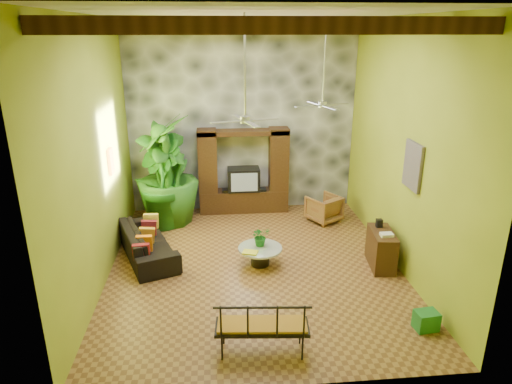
{
  "coord_description": "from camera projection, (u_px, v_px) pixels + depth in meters",
  "views": [
    {
      "loc": [
        -0.79,
        -8.55,
        4.74
      ],
      "look_at": [
        0.05,
        0.2,
        1.59
      ],
      "focal_mm": 32.0,
      "sensor_mm": 36.0,
      "label": 1
    }
  ],
  "objects": [
    {
      "name": "wall_art_painting",
      "position": [
        413.0,
        166.0,
        8.61
      ],
      "size": [
        0.06,
        0.7,
        0.9
      ],
      "primitive_type": "cube",
      "color": "#2A569B",
      "rests_on": "right_wall"
    },
    {
      "name": "tall_plant_a",
      "position": [
        165.0,
        174.0,
        11.53
      ],
      "size": [
        1.64,
        1.57,
        2.58
      ],
      "primitive_type": "imported",
      "rotation": [
        0.0,
        0.0,
        0.67
      ],
      "color": "#25661A",
      "rests_on": "ground"
    },
    {
      "name": "entertainment_center",
      "position": [
        244.0,
        177.0,
        12.3
      ],
      "size": [
        2.4,
        0.55,
        2.3
      ],
      "color": "black",
      "rests_on": "ground"
    },
    {
      "name": "back_wall",
      "position": [
        242.0,
        118.0,
        12.12
      ],
      "size": [
        6.0,
        0.02,
        5.0
      ],
      "primitive_type": "cube",
      "color": "olive",
      "rests_on": "ground"
    },
    {
      "name": "yellow_tray",
      "position": [
        250.0,
        252.0,
        9.36
      ],
      "size": [
        0.36,
        0.3,
        0.03
      ],
      "primitive_type": "cube",
      "rotation": [
        0.0,
        0.0,
        -0.33
      ],
      "color": "yellow",
      "rests_on": "coffee_table"
    },
    {
      "name": "green_bin",
      "position": [
        426.0,
        320.0,
        7.59
      ],
      "size": [
        0.4,
        0.32,
        0.33
      ],
      "primitive_type": "cube",
      "rotation": [
        0.0,
        0.0,
        0.11
      ],
      "color": "#1D6C24",
      "rests_on": "ground"
    },
    {
      "name": "centerpiece_plant",
      "position": [
        261.0,
        236.0,
        9.63
      ],
      "size": [
        0.46,
        0.42,
        0.42
      ],
      "primitive_type": "imported",
      "rotation": [
        0.0,
        0.0,
        0.28
      ],
      "color": "#19621C",
      "rests_on": "coffee_table"
    },
    {
      "name": "side_console",
      "position": [
        381.0,
        249.0,
        9.55
      ],
      "size": [
        0.55,
        1.02,
        0.78
      ],
      "primitive_type": "cube",
      "rotation": [
        0.0,
        0.0,
        -0.11
      ],
      "color": "#311B0F",
      "rests_on": "ground"
    },
    {
      "name": "sofa",
      "position": [
        147.0,
        242.0,
        9.99
      ],
      "size": [
        1.62,
        2.46,
        0.67
      ],
      "primitive_type": "imported",
      "rotation": [
        0.0,
        0.0,
        1.92
      ],
      "color": "black",
      "rests_on": "ground"
    },
    {
      "name": "tall_plant_b",
      "position": [
        160.0,
        182.0,
        11.33
      ],
      "size": [
        1.49,
        1.61,
        2.33
      ],
      "primitive_type": "imported",
      "rotation": [
        0.0,
        0.0,
        2.02
      ],
      "color": "#1E671B",
      "rests_on": "ground"
    },
    {
      "name": "coffee_table",
      "position": [
        260.0,
        254.0,
        9.65
      ],
      "size": [
        0.93,
        0.93,
        0.4
      ],
      "rotation": [
        0.0,
        0.0,
        -0.35
      ],
      "color": "black",
      "rests_on": "ground"
    },
    {
      "name": "ceiling_fan_back",
      "position": [
        323.0,
        95.0,
        9.81
      ],
      "size": [
        1.28,
        1.28,
        1.86
      ],
      "color": "#AEAEB3",
      "rests_on": "ceiling"
    },
    {
      "name": "iron_bench",
      "position": [
        263.0,
        325.0,
        6.85
      ],
      "size": [
        1.46,
        0.64,
        0.57
      ],
      "rotation": [
        0.0,
        0.0,
        -0.09
      ],
      "color": "black",
      "rests_on": "ground"
    },
    {
      "name": "left_wall",
      "position": [
        96.0,
        155.0,
        8.57
      ],
      "size": [
        0.02,
        7.0,
        5.0
      ],
      "primitive_type": "cube",
      "color": "olive",
      "rests_on": "ground"
    },
    {
      "name": "stone_accent_wall",
      "position": [
        242.0,
        119.0,
        12.06
      ],
      "size": [
        5.98,
        0.1,
        4.98
      ],
      "primitive_type": "cube",
      "color": "#36393E",
      "rests_on": "ground"
    },
    {
      "name": "wicker_armchair",
      "position": [
        324.0,
        208.0,
        11.84
      ],
      "size": [
        1.02,
        1.03,
        0.69
      ],
      "primitive_type": "imported",
      "rotation": [
        0.0,
        0.0,
        3.68
      ],
      "color": "olive",
      "rests_on": "ground"
    },
    {
      "name": "right_wall",
      "position": [
        403.0,
        148.0,
        9.11
      ],
      "size": [
        0.02,
        7.0,
        5.0
      ],
      "primitive_type": "cube",
      "color": "olive",
      "rests_on": "ground"
    },
    {
      "name": "ceiling",
      "position": [
        254.0,
        13.0,
        8.0
      ],
      "size": [
        6.0,
        7.0,
        0.02
      ],
      "primitive_type": "cube",
      "color": "silver",
      "rests_on": "back_wall"
    },
    {
      "name": "ceiling_beams",
      "position": [
        254.0,
        27.0,
        8.07
      ],
      "size": [
        5.95,
        5.36,
        0.22
      ],
      "color": "#351B11",
      "rests_on": "ceiling"
    },
    {
      "name": "tall_plant_c",
      "position": [
        167.0,
        170.0,
        11.43
      ],
      "size": [
        1.61,
        1.61,
        2.8
      ],
      "primitive_type": "imported",
      "rotation": [
        0.0,
        0.0,
        4.74
      ],
      "color": "#27621A",
      "rests_on": "ground"
    },
    {
      "name": "ground",
      "position": [
        254.0,
        266.0,
        9.68
      ],
      "size": [
        7.0,
        7.0,
        0.0
      ],
      "primitive_type": "plane",
      "color": "brown",
      "rests_on": "ground"
    },
    {
      "name": "wall_art_mask",
      "position": [
        111.0,
        161.0,
        9.64
      ],
      "size": [
        0.06,
        0.32,
        0.55
      ],
      "primitive_type": "cube",
      "color": "orange",
      "rests_on": "left_wall"
    },
    {
      "name": "ceiling_fan_front",
      "position": [
        245.0,
        108.0,
        8.14
      ],
      "size": [
        1.28,
        1.28,
        1.86
      ],
      "color": "#AEAEB3",
      "rests_on": "ceiling"
    }
  ]
}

